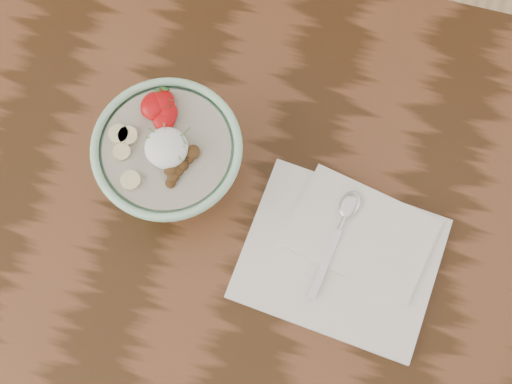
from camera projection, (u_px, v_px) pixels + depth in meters
table at (153, 218)px, 114.31cm from camera, size 160.00×90.00×75.00cm
breakfast_bowl at (170, 157)px, 99.98cm from camera, size 20.65×20.65×13.89cm
napkin at (344, 253)px, 102.49cm from camera, size 29.30×25.19×1.68cm
spoon at (344, 219)px, 102.54cm from camera, size 4.59×17.38×0.91cm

